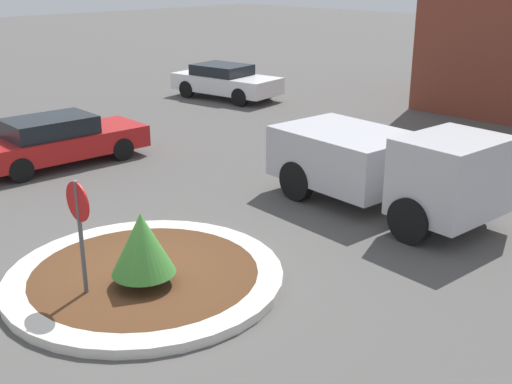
{
  "coord_description": "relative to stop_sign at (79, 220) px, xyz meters",
  "views": [
    {
      "loc": [
        8.43,
        -5.61,
        5.15
      ],
      "look_at": [
        0.35,
        2.34,
        1.13
      ],
      "focal_mm": 45.0,
      "sensor_mm": 36.0,
      "label": 1
    }
  ],
  "objects": [
    {
      "name": "parked_sedan_white",
      "position": [
        -10.95,
        12.87,
        -0.7
      ],
      "size": [
        4.7,
        2.5,
        1.36
      ],
      "rotation": [
        0.0,
        0.0,
        0.14
      ],
      "color": "silver",
      "rests_on": "ground_plane"
    },
    {
      "name": "stop_sign",
      "position": [
        0.0,
        0.0,
        0.0
      ],
      "size": [
        0.64,
        0.07,
        2.06
      ],
      "color": "#4C4C51",
      "rests_on": "ground_plane"
    },
    {
      "name": "traffic_island",
      "position": [
        0.07,
        1.09,
        -1.33
      ],
      "size": [
        4.77,
        4.77,
        0.17
      ],
      "color": "beige",
      "rests_on": "ground_plane"
    },
    {
      "name": "island_shrub",
      "position": [
        0.44,
        0.83,
        -0.51
      ],
      "size": [
        1.06,
        1.06,
        1.26
      ],
      "color": "brown",
      "rests_on": "traffic_island"
    },
    {
      "name": "ground_plane",
      "position": [
        0.07,
        1.09,
        -1.41
      ],
      "size": [
        120.0,
        120.0,
        0.0
      ],
      "primitive_type": "plane",
      "color": "#514F4C"
    },
    {
      "name": "parked_sedan_red",
      "position": [
        -7.26,
        3.44,
        -0.73
      ],
      "size": [
        1.97,
        4.76,
        1.34
      ],
      "rotation": [
        0.0,
        0.0,
        1.52
      ],
      "color": "#B21919",
      "rests_on": "ground_plane"
    },
    {
      "name": "utility_truck",
      "position": [
        0.93,
        6.86,
        -0.36
      ],
      "size": [
        5.3,
        2.6,
        1.98
      ],
      "rotation": [
        0.0,
        0.0,
        -0.08
      ],
      "color": "#B2B2B7",
      "rests_on": "ground_plane"
    }
  ]
}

